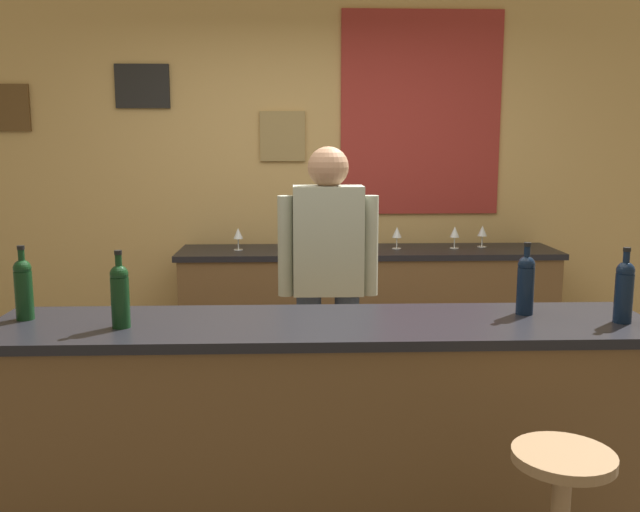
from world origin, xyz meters
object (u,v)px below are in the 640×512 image
object	(u,v)px
wine_glass_a	(238,234)
wine_glass_c	(455,233)
wine_bottle_c	(526,282)
wine_bottle_d	(624,289)
wine_bottle_a	(23,287)
wine_bottle_b	(120,293)
wine_glass_b	(397,233)
wine_glass_d	(482,232)
bartender	(328,279)

from	to	relation	value
wine_glass_a	wine_glass_c	xyz separation A→B (m)	(1.52, 0.02, 0.00)
wine_bottle_c	wine_glass_c	distance (m)	1.98
wine_bottle_c	wine_bottle_d	bearing A→B (deg)	-23.60
wine_glass_c	wine_bottle_c	bearing A→B (deg)	-94.62
wine_bottle_a	wine_bottle_b	xyz separation A→B (m)	(0.42, -0.14, 0.00)
wine_glass_b	wine_glass_c	world-z (taller)	same
wine_bottle_a	wine_glass_a	world-z (taller)	wine_bottle_a
wine_bottle_b	wine_glass_b	size ratio (longest dim) A/B	1.97
wine_glass_d	wine_glass_b	bearing A→B (deg)	-174.39
wine_bottle_b	wine_glass_a	world-z (taller)	wine_bottle_b
bartender	wine_bottle_c	size ratio (longest dim) A/B	5.29
wine_bottle_c	wine_glass_a	world-z (taller)	wine_bottle_c
wine_glass_d	wine_bottle_c	bearing A→B (deg)	-100.38
wine_bottle_d	wine_glass_d	world-z (taller)	wine_bottle_d
wine_bottle_b	wine_bottle_c	xyz separation A→B (m)	(1.65, 0.15, 0.00)
wine_bottle_b	wine_glass_c	bearing A→B (deg)	49.66
bartender	wine_bottle_c	bearing A→B (deg)	-41.82
wine_bottle_c	wine_glass_d	distance (m)	2.07
wine_bottle_b	wine_bottle_c	bearing A→B (deg)	5.35
wine_bottle_c	bartender	bearing A→B (deg)	138.18
wine_glass_b	wine_bottle_a	bearing A→B (deg)	-132.54
wine_bottle_d	wine_glass_b	distance (m)	2.21
wine_glass_b	wine_bottle_d	bearing A→B (deg)	-74.27
wine_bottle_d	wine_glass_c	bearing A→B (deg)	95.05
wine_bottle_d	wine_glass_b	world-z (taller)	wine_bottle_d
wine_glass_b	wine_glass_d	distance (m)	0.63
wine_bottle_c	wine_glass_d	world-z (taller)	wine_bottle_c
wine_bottle_a	wine_bottle_d	bearing A→B (deg)	-3.26
wine_bottle_d	wine_glass_b	bearing A→B (deg)	105.73
wine_glass_a	wine_glass_b	size ratio (longest dim) A/B	1.00
wine_glass_b	wine_glass_d	xyz separation A→B (m)	(0.62, 0.06, 0.00)
bartender	wine_glass_d	distance (m)	1.77
bartender	wine_bottle_c	world-z (taller)	bartender
wine_bottle_b	wine_glass_b	world-z (taller)	wine_bottle_b
wine_glass_d	bartender	bearing A→B (deg)	-131.52
wine_bottle_a	wine_glass_a	size ratio (longest dim) A/B	1.97
bartender	wine_bottle_d	size ratio (longest dim) A/B	5.29
wine_bottle_b	wine_glass_c	distance (m)	2.80
wine_bottle_a	wine_bottle_d	xyz separation A→B (m)	(2.42, -0.14, 0.00)
wine_bottle_d	wine_glass_a	bearing A→B (deg)	129.05
wine_bottle_c	wine_glass_d	xyz separation A→B (m)	(0.37, 2.04, -0.05)
bartender	wine_glass_d	world-z (taller)	bartender
wine_bottle_a	wine_bottle_b	distance (m)	0.45
wine_bottle_b	bartender	bearing A→B (deg)	45.48
wine_bottle_b	wine_bottle_c	distance (m)	1.66
wine_bottle_b	wine_bottle_d	distance (m)	2.00
wine_bottle_c	wine_bottle_d	world-z (taller)	same
wine_bottle_d	wine_glass_d	xyz separation A→B (m)	(0.02, 2.19, -0.05)
wine_glass_c	wine_glass_b	bearing A→B (deg)	-179.55
wine_bottle_b	wine_glass_d	size ratio (longest dim) A/B	1.97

